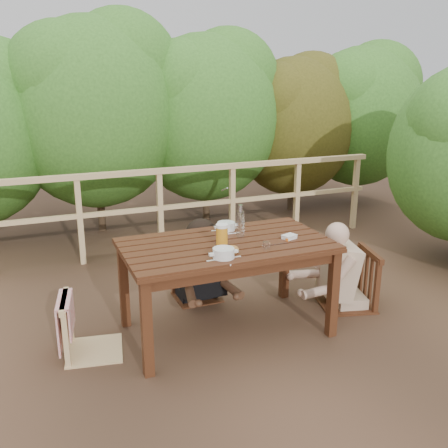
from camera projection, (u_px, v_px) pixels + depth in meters
name	position (u px, v px, depth m)	size (l,w,h in m)	color
ground	(226.00, 330.00, 4.14)	(60.00, 60.00, 0.00)	#513625
table	(226.00, 288.00, 4.03)	(1.62, 0.91, 0.75)	#391C0E
chair_left	(90.00, 299.00, 3.69)	(0.43, 0.43, 0.87)	tan
chair_far	(196.00, 257.00, 4.62)	(0.41, 0.41, 0.81)	#391C0E
chair_right	(348.00, 254.00, 4.46)	(0.48, 0.48, 0.97)	#391C0E
woman	(195.00, 235.00, 4.57)	(0.50, 0.61, 1.23)	black
diner_right	(352.00, 237.00, 4.43)	(0.52, 0.64, 1.29)	tan
railing	(160.00, 212.00, 5.77)	(5.60, 0.10, 1.01)	tan
hedge_row	(162.00, 84.00, 6.58)	(6.60, 1.60, 3.80)	#31601F
soup_near	(224.00, 254.00, 3.58)	(0.26, 0.26, 0.09)	silver
soup_far	(226.00, 227.00, 4.22)	(0.25, 0.25, 0.08)	white
bread_roll	(231.00, 250.00, 3.67)	(0.13, 0.10, 0.07)	#A7622C
beer_glass	(222.00, 236.00, 3.84)	(0.09, 0.09, 0.18)	orange
bottle	(240.00, 222.00, 4.02)	(0.07, 0.07, 0.28)	white
tumbler	(266.00, 246.00, 3.77)	(0.06, 0.06, 0.07)	silver
butter_tub	(289.00, 238.00, 4.00)	(0.11, 0.08, 0.05)	silver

